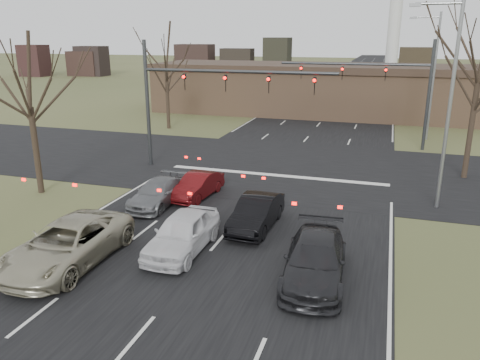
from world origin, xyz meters
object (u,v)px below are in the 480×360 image
object	(u,v)px
mast_arm_near	(194,89)
car_silver_suv	(68,244)
streetlight_right_far	(432,70)
car_grey_ahead	(158,193)
streetlight_right_near	(447,95)
car_charcoal_sedan	(315,260)
car_red_ahead	(197,186)
car_white_sedan	(182,233)
building	(348,90)
mast_arm_far	(389,81)
car_black_hatch	(256,213)

from	to	relation	value
mast_arm_near	car_silver_suv	distance (m)	14.32
streetlight_right_far	car_grey_ahead	world-z (taller)	streetlight_right_far
streetlight_right_near	car_charcoal_sedan	world-z (taller)	streetlight_right_near
streetlight_right_far	car_charcoal_sedan	distance (m)	26.98
streetlight_right_near	car_silver_suv	xyz separation A→B (m)	(-13.51, -10.66, -4.77)
streetlight_right_far	car_red_ahead	world-z (taller)	streetlight_right_far
car_silver_suv	mast_arm_near	bearing A→B (deg)	91.98
streetlight_right_near	car_silver_suv	distance (m)	17.86
mast_arm_near	car_red_ahead	world-z (taller)	mast_arm_near
streetlight_right_near	car_silver_suv	world-z (taller)	streetlight_right_near
car_silver_suv	car_white_sedan	distance (m)	4.28
mast_arm_near	building	bearing A→B (deg)	73.87
car_charcoal_sedan	car_grey_ahead	bearing A→B (deg)	145.21
building	streetlight_right_near	world-z (taller)	streetlight_right_near
mast_arm_near	mast_arm_far	size ratio (longest dim) A/B	1.09
streetlight_right_near	car_charcoal_sedan	xyz separation A→B (m)	(-4.54, -9.06, -4.85)
mast_arm_far	streetlight_right_far	size ratio (longest dim) A/B	1.11
car_grey_ahead	car_black_hatch	bearing A→B (deg)	-14.25
car_black_hatch	car_charcoal_sedan	world-z (taller)	car_charcoal_sedan
car_black_hatch	car_grey_ahead	xyz separation A→B (m)	(-5.57, 1.38, -0.08)
building	car_grey_ahead	world-z (taller)	building
car_red_ahead	mast_arm_far	bearing A→B (deg)	64.60
car_grey_ahead	streetlight_right_near	bearing A→B (deg)	15.80
streetlight_right_far	car_red_ahead	bearing A→B (deg)	-122.73
car_grey_ahead	car_white_sedan	bearing A→B (deg)	-53.30
streetlight_right_near	car_silver_suv	size ratio (longest dim) A/B	1.71
car_silver_suv	building	bearing A→B (deg)	79.89
mast_arm_far	car_charcoal_sedan	bearing A→B (deg)	-94.92
streetlight_right_far	car_black_hatch	xyz separation A→B (m)	(-8.23, -22.23, -4.87)
streetlight_right_near	car_charcoal_sedan	size ratio (longest dim) A/B	1.96
mast_arm_far	car_grey_ahead	size ratio (longest dim) A/B	2.55
building	car_charcoal_sedan	world-z (taller)	building
mast_arm_near	car_black_hatch	xyz separation A→B (m)	(6.32, -8.23, -4.36)
streetlight_right_near	car_black_hatch	bearing A→B (deg)	-145.95
streetlight_right_near	streetlight_right_far	distance (m)	17.01
streetlight_right_near	mast_arm_far	bearing A→B (deg)	101.47
building	car_silver_suv	world-z (taller)	building
building	car_red_ahead	size ratio (longest dim) A/B	10.88
car_white_sedan	building	bearing A→B (deg)	85.18
streetlight_right_far	car_red_ahead	size ratio (longest dim) A/B	2.57
car_white_sedan	car_charcoal_sedan	xyz separation A→B (m)	(5.35, -0.69, -0.04)
car_silver_suv	streetlight_right_far	bearing A→B (deg)	62.84
car_white_sedan	mast_arm_near	bearing A→B (deg)	110.12
mast_arm_near	car_charcoal_sedan	world-z (taller)	mast_arm_near
mast_arm_far	car_grey_ahead	world-z (taller)	mast_arm_far
streetlight_right_near	car_charcoal_sedan	distance (m)	11.23
streetlight_right_far	car_silver_suv	distance (m)	31.37
building	car_red_ahead	bearing A→B (deg)	-99.41
car_black_hatch	car_red_ahead	xyz separation A→B (m)	(-4.09, 3.05, -0.07)
mast_arm_near	streetlight_right_near	size ratio (longest dim) A/B	1.21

